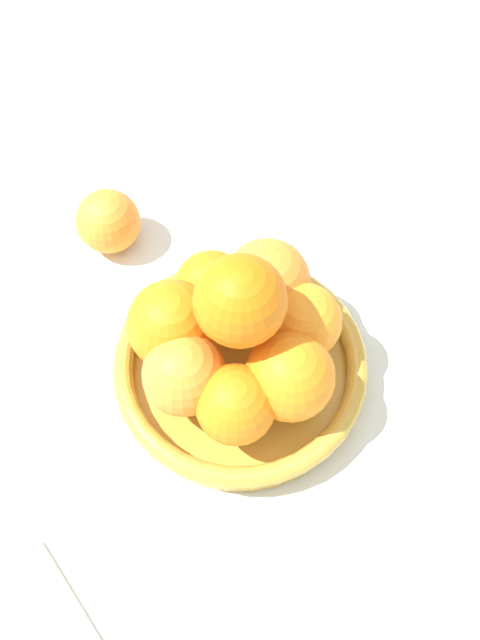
{
  "coord_description": "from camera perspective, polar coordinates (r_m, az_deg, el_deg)",
  "views": [
    {
      "loc": [
        0.13,
        -0.23,
        0.57
      ],
      "look_at": [
        0.0,
        0.0,
        0.11
      ],
      "focal_mm": 35.0,
      "sensor_mm": 36.0,
      "label": 1
    }
  ],
  "objects": [
    {
      "name": "stray_orange",
      "position": [
        0.7,
        -11.96,
        8.81
      ],
      "size": [
        0.07,
        0.07,
        0.07
      ],
      "primitive_type": "sphere",
      "color": "orange",
      "rests_on": "ground_plane"
    },
    {
      "name": "fruit_bowl",
      "position": [
        0.61,
        0.0,
        -4.23
      ],
      "size": [
        0.25,
        0.25,
        0.04
      ],
      "color": "gold",
      "rests_on": "ground_plane"
    },
    {
      "name": "orange_pile",
      "position": [
        0.55,
        -0.24,
        -0.9
      ],
      "size": [
        0.2,
        0.2,
        0.14
      ],
      "color": "orange",
      "rests_on": "fruit_bowl"
    },
    {
      "name": "ground_plane",
      "position": [
        0.63,
        0.0,
        -5.04
      ],
      "size": [
        4.0,
        4.0,
        0.0
      ],
      "primitive_type": "plane",
      "color": "silver"
    }
  ]
}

